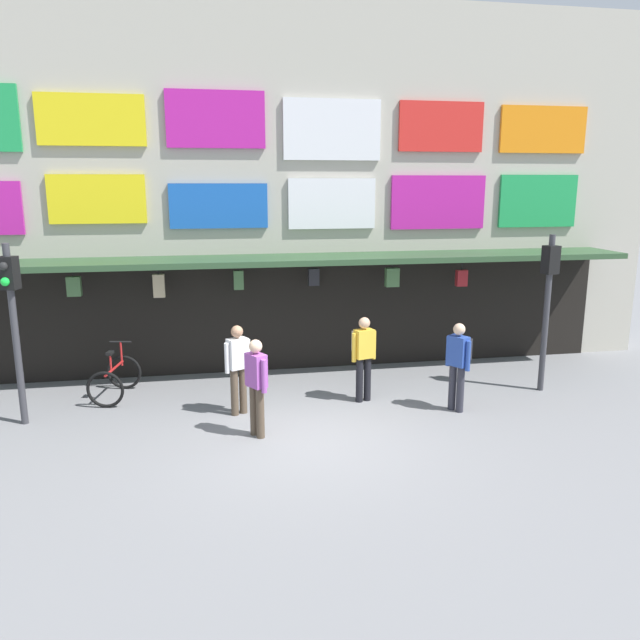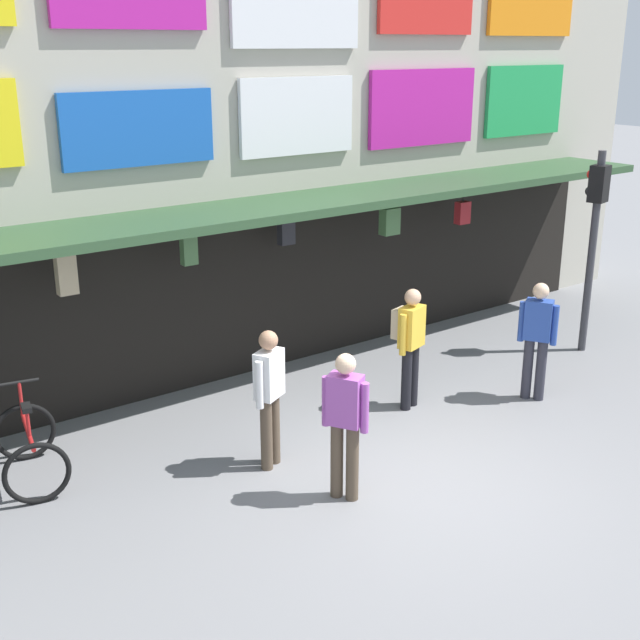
{
  "view_description": "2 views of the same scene",
  "coord_description": "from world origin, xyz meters",
  "views": [
    {
      "loc": [
        -1.53,
        -9.52,
        4.18
      ],
      "look_at": [
        0.62,
        2.11,
        1.54
      ],
      "focal_mm": 34.56,
      "sensor_mm": 36.0,
      "label": 1
    },
    {
      "loc": [
        -5.78,
        -6.0,
        4.73
      ],
      "look_at": [
        -0.26,
        1.41,
        1.63
      ],
      "focal_mm": 46.41,
      "sensor_mm": 36.0,
      "label": 2
    }
  ],
  "objects": [
    {
      "name": "traffic_light_far",
      "position": [
        5.15,
        1.56,
        2.14
      ],
      "size": [
        0.33,
        0.35,
        3.2
      ],
      "color": "#38383D",
      "rests_on": "ground"
    },
    {
      "name": "pedestrian_in_red",
      "position": [
        -1.05,
        1.33,
        0.95
      ],
      "size": [
        0.48,
        0.36,
        1.68
      ],
      "color": "brown",
      "rests_on": "ground"
    },
    {
      "name": "bicycle_parked",
      "position": [
        -3.41,
        2.65,
        0.39
      ],
      "size": [
        0.93,
        1.28,
        1.05
      ],
      "color": "black",
      "rests_on": "ground"
    },
    {
      "name": "pedestrian_in_purple",
      "position": [
        1.38,
        1.6,
        0.98
      ],
      "size": [
        0.51,
        0.43,
        1.68
      ],
      "color": "black",
      "rests_on": "ground"
    },
    {
      "name": "shopfront",
      "position": [
        -0.0,
        4.57,
        3.96
      ],
      "size": [
        18.0,
        2.6,
        8.0
      ],
      "color": "#B2AD9E",
      "rests_on": "ground"
    },
    {
      "name": "traffic_light_near",
      "position": [
        -4.83,
        1.54,
        2.14
      ],
      "size": [
        0.33,
        0.35,
        3.2
      ],
      "color": "#38383D",
      "rests_on": "ground"
    },
    {
      "name": "pedestrian_in_green",
      "position": [
        -0.8,
        0.24,
        0.95
      ],
      "size": [
        0.37,
        0.47,
        1.68
      ],
      "color": "brown",
      "rests_on": "ground"
    },
    {
      "name": "ground_plane",
      "position": [
        0.0,
        0.0,
        0.0
      ],
      "size": [
        80.0,
        80.0,
        0.0
      ],
      "primitive_type": "plane",
      "color": "slate"
    },
    {
      "name": "pedestrian_in_blue",
      "position": [
        2.98,
        0.77,
        0.98
      ],
      "size": [
        0.46,
        0.48,
        1.68
      ],
      "color": "#2D2D38",
      "rests_on": "ground"
    }
  ]
}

